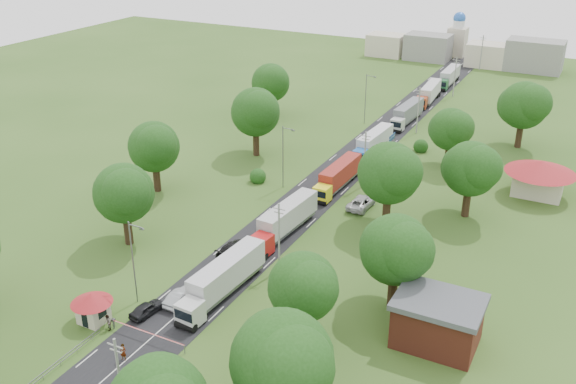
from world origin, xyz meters
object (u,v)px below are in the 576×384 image
Objects in this scene: info_sign at (392,140)px; car_lane_front at (147,309)px; guard_booth at (92,304)px; truck_0 at (223,279)px; boom_barrier at (137,330)px; car_lane_mid at (181,297)px; pedestrian_near at (123,352)px.

info_sign is 0.98× the size of car_lane_front.
truck_0 reaches higher than guard_booth.
car_lane_front is at bearing 40.25° from guard_booth.
boom_barrier is at bearing -96.24° from info_sign.
car_lane_mid is 10.59m from pedestrian_near.
pedestrian_near is (-5.41, -63.50, -2.09)m from info_sign.
car_lane_front is (-5.33, -6.89, -1.45)m from truck_0.
truck_0 is 8.83m from car_lane_front.
truck_0 is at bearing -93.32° from info_sign.
guard_booth is 0.93× the size of car_lane_mid.
info_sign is (12.40, 60.00, 0.84)m from guard_booth.
car_lane_front is at bearing 103.28° from pedestrian_near.
info_sign is 57.08m from car_lane_front.
info_sign is 49.64m from truck_0.
car_lane_mid reaches higher than boom_barrier.
car_lane_mid is (-6.20, -52.94, -2.22)m from info_sign.
truck_0 reaches higher than car_lane_front.
car_lane_mid reaches higher than car_lane_front.
truck_0 reaches higher than pedestrian_near.
car_lane_mid is at bearing 87.10° from boom_barrier.
guard_booth is at bearing 48.14° from car_lane_front.
boom_barrier is at bearing 99.87° from pedestrian_near.
truck_0 is 8.04× the size of pedestrian_near.
boom_barrier is at bearing 87.97° from car_lane_mid.
truck_0 is 3.54× the size of car_lane_front.
info_sign is at bearing 86.68° from truck_0.
car_lane_front is at bearing -98.27° from info_sign.
boom_barrier is at bearing -109.42° from truck_0.
guard_booth is 1.06× the size of car_lane_front.
car_lane_front is (-1.64, 3.55, -0.18)m from boom_barrier.
pedestrian_near is at bearing -94.87° from info_sign.
truck_0 reaches higher than car_lane_mid.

